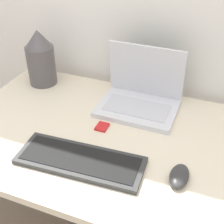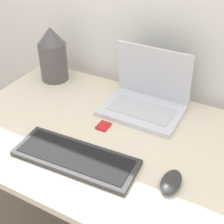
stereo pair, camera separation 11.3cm
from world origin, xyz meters
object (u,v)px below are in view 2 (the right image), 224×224
Objects in this scene: laptop at (146,97)px; vase at (53,55)px; keyboard at (75,157)px; mouse at (171,182)px; mp3_player at (102,126)px.

vase is at bearing 176.77° from laptop.
keyboard is 0.33m from mouse.
mouse is at bearing -56.12° from laptop.
laptop is 0.23m from mp3_player.
keyboard is at bearing -171.98° from mouse.
mouse is (0.24, -0.36, -0.04)m from laptop.
laptop is 2.97× the size of mouse.
vase is (-0.74, 0.39, 0.11)m from mouse.
laptop is 0.42m from keyboard.
laptop is at bearing 78.12° from keyboard.
laptop is 0.43m from mouse.
mp3_player is at bearing 93.06° from keyboard.
laptop is 5.93× the size of mp3_player.
keyboard is 0.61m from vase.
mouse reaches higher than keyboard.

